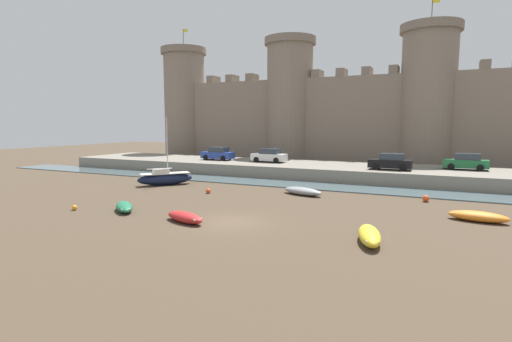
{
  "coord_description": "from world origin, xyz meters",
  "views": [
    {
      "loc": [
        11.49,
        -20.62,
        5.95
      ],
      "look_at": [
        -0.85,
        5.32,
        2.5
      ],
      "focal_mm": 28.0,
      "sensor_mm": 36.0,
      "label": 1
    }
  ],
  "objects_px": {
    "rowboat_near_channel_right": "(478,216)",
    "car_quay_centre_east": "(466,162)",
    "mooring_buoy_mid_mud": "(208,191)",
    "rowboat_foreground_right": "(303,191)",
    "rowboat_foreground_left": "(185,217)",
    "car_quay_east": "(218,154)",
    "rowboat_foreground_centre": "(369,235)",
    "car_quay_centre_west": "(269,156)",
    "rowboat_near_channel_left": "(124,207)",
    "car_quay_west": "(391,162)",
    "sailboat_midflat_centre": "(165,178)",
    "mooring_buoy_near_channel": "(74,208)",
    "mooring_buoy_off_centre": "(426,198)"
  },
  "relations": [
    {
      "from": "rowboat_near_channel_right",
      "to": "car_quay_centre_east",
      "type": "distance_m",
      "value": 17.38
    },
    {
      "from": "mooring_buoy_mid_mud",
      "to": "rowboat_foreground_right",
      "type": "bearing_deg",
      "value": 20.52
    },
    {
      "from": "rowboat_foreground_left",
      "to": "car_quay_east",
      "type": "distance_m",
      "value": 26.61
    },
    {
      "from": "mooring_buoy_mid_mud",
      "to": "car_quay_east",
      "type": "xyz_separation_m",
      "value": [
        -7.79,
        14.69,
        1.92
      ]
    },
    {
      "from": "rowboat_foreground_centre",
      "to": "car_quay_centre_east",
      "type": "bearing_deg",
      "value": 78.25
    },
    {
      "from": "rowboat_foreground_right",
      "to": "car_quay_centre_west",
      "type": "bearing_deg",
      "value": 124.61
    },
    {
      "from": "rowboat_near_channel_right",
      "to": "rowboat_near_channel_left",
      "type": "bearing_deg",
      "value": -161.86
    },
    {
      "from": "rowboat_foreground_right",
      "to": "car_quay_west",
      "type": "relative_size",
      "value": 0.96
    },
    {
      "from": "rowboat_foreground_right",
      "to": "sailboat_midflat_centre",
      "type": "bearing_deg",
      "value": -177.5
    },
    {
      "from": "rowboat_near_channel_left",
      "to": "mooring_buoy_mid_mud",
      "type": "relative_size",
      "value": 7.26
    },
    {
      "from": "rowboat_near_channel_left",
      "to": "car_quay_centre_west",
      "type": "height_order",
      "value": "car_quay_centre_west"
    },
    {
      "from": "rowboat_near_channel_right",
      "to": "car_quay_west",
      "type": "distance_m",
      "value": 15.74
    },
    {
      "from": "car_quay_east",
      "to": "car_quay_centre_east",
      "type": "bearing_deg",
      "value": 2.85
    },
    {
      "from": "car_quay_centre_west",
      "to": "car_quay_west",
      "type": "bearing_deg",
      "value": -7.83
    },
    {
      "from": "mooring_buoy_near_channel",
      "to": "car_quay_east",
      "type": "height_order",
      "value": "car_quay_east"
    },
    {
      "from": "rowboat_near_channel_left",
      "to": "mooring_buoy_off_centre",
      "type": "bearing_deg",
      "value": 33.75
    },
    {
      "from": "rowboat_foreground_centre",
      "to": "mooring_buoy_mid_mud",
      "type": "height_order",
      "value": "rowboat_foreground_centre"
    },
    {
      "from": "car_quay_centre_west",
      "to": "rowboat_foreground_centre",
      "type": "bearing_deg",
      "value": -56.17
    },
    {
      "from": "mooring_buoy_near_channel",
      "to": "car_quay_centre_west",
      "type": "height_order",
      "value": "car_quay_centre_west"
    },
    {
      "from": "car_quay_centre_east",
      "to": "rowboat_foreground_centre",
      "type": "bearing_deg",
      "value": -101.75
    },
    {
      "from": "rowboat_near_channel_right",
      "to": "mooring_buoy_off_centre",
      "type": "height_order",
      "value": "rowboat_near_channel_right"
    },
    {
      "from": "rowboat_foreground_left",
      "to": "mooring_buoy_off_centre",
      "type": "height_order",
      "value": "rowboat_foreground_left"
    },
    {
      "from": "rowboat_foreground_right",
      "to": "mooring_buoy_near_channel",
      "type": "bearing_deg",
      "value": -134.79
    },
    {
      "from": "mooring_buoy_mid_mud",
      "to": "car_quay_centre_west",
      "type": "bearing_deg",
      "value": 92.96
    },
    {
      "from": "mooring_buoy_off_centre",
      "to": "mooring_buoy_near_channel",
      "type": "xyz_separation_m",
      "value": [
        -21.7,
        -13.58,
        -0.07
      ]
    },
    {
      "from": "mooring_buoy_near_channel",
      "to": "car_quay_east",
      "type": "bearing_deg",
      "value": 97.06
    },
    {
      "from": "car_quay_centre_east",
      "to": "mooring_buoy_mid_mud",
      "type": "bearing_deg",
      "value": -141.19
    },
    {
      "from": "mooring_buoy_near_channel",
      "to": "car_quay_centre_west",
      "type": "xyz_separation_m",
      "value": [
        4.03,
        24.31,
        1.95
      ]
    },
    {
      "from": "rowboat_near_channel_left",
      "to": "rowboat_foreground_left",
      "type": "height_order",
      "value": "rowboat_foreground_left"
    },
    {
      "from": "rowboat_foreground_right",
      "to": "rowboat_foreground_centre",
      "type": "xyz_separation_m",
      "value": [
        7.37,
        -11.35,
        0.06
      ]
    },
    {
      "from": "rowboat_foreground_left",
      "to": "mooring_buoy_near_channel",
      "type": "relative_size",
      "value": 9.14
    },
    {
      "from": "rowboat_near_channel_left",
      "to": "sailboat_midflat_centre",
      "type": "distance_m",
      "value": 11.54
    },
    {
      "from": "rowboat_foreground_centre",
      "to": "car_quay_west",
      "type": "distance_m",
      "value": 21.51
    },
    {
      "from": "rowboat_foreground_left",
      "to": "mooring_buoy_off_centre",
      "type": "relative_size",
      "value": 6.48
    },
    {
      "from": "rowboat_foreground_left",
      "to": "car_quay_centre_west",
      "type": "height_order",
      "value": "car_quay_centre_west"
    },
    {
      "from": "rowboat_foreground_centre",
      "to": "car_quay_east",
      "type": "relative_size",
      "value": 0.89
    },
    {
      "from": "rowboat_foreground_left",
      "to": "rowboat_foreground_centre",
      "type": "bearing_deg",
      "value": 2.77
    },
    {
      "from": "rowboat_foreground_left",
      "to": "mooring_buoy_mid_mud",
      "type": "height_order",
      "value": "rowboat_foreground_left"
    },
    {
      "from": "mooring_buoy_mid_mud",
      "to": "car_quay_centre_west",
      "type": "xyz_separation_m",
      "value": [
        -0.76,
        14.75,
        1.92
      ]
    },
    {
      "from": "rowboat_foreground_centre",
      "to": "mooring_buoy_mid_mud",
      "type": "bearing_deg",
      "value": 150.07
    },
    {
      "from": "sailboat_midflat_centre",
      "to": "rowboat_foreground_centre",
      "type": "xyz_separation_m",
      "value": [
        21.14,
        -10.75,
        -0.28
      ]
    },
    {
      "from": "rowboat_foreground_centre",
      "to": "car_quay_centre_west",
      "type": "bearing_deg",
      "value": 123.83
    },
    {
      "from": "mooring_buoy_off_centre",
      "to": "mooring_buoy_mid_mud",
      "type": "relative_size",
      "value": 1.23
    },
    {
      "from": "rowboat_foreground_left",
      "to": "mooring_buoy_mid_mud",
      "type": "bearing_deg",
      "value": 114.14
    },
    {
      "from": "sailboat_midflat_centre",
      "to": "mooring_buoy_near_channel",
      "type": "xyz_separation_m",
      "value": [
        1.5,
        -11.76,
        -0.49
      ]
    },
    {
      "from": "rowboat_near_channel_right",
      "to": "sailboat_midflat_centre",
      "type": "relative_size",
      "value": 0.54
    },
    {
      "from": "rowboat_near_channel_left",
      "to": "car_quay_centre_west",
      "type": "relative_size",
      "value": 0.74
    },
    {
      "from": "rowboat_near_channel_left",
      "to": "mooring_buoy_off_centre",
      "type": "height_order",
      "value": "rowboat_near_channel_left"
    },
    {
      "from": "rowboat_near_channel_left",
      "to": "car_quay_centre_east",
      "type": "height_order",
      "value": "car_quay_centre_east"
    },
    {
      "from": "rowboat_foreground_centre",
      "to": "car_quay_centre_east",
      "type": "distance_m",
      "value": 25.2
    }
  ]
}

